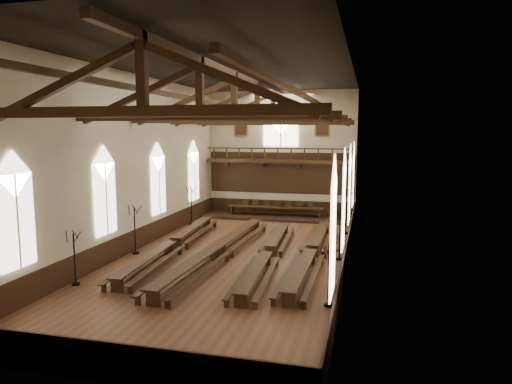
% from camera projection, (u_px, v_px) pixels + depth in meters
% --- Properties ---
extents(ground, '(26.00, 26.00, 0.00)m').
position_uv_depth(ground, '(235.00, 256.00, 24.88)').
color(ground, brown).
rests_on(ground, ground).
extents(room_walls, '(26.00, 26.00, 26.00)m').
position_uv_depth(room_walls, '(235.00, 137.00, 24.02)').
color(room_walls, beige).
rests_on(room_walls, ground).
extents(wainscot_band, '(12.00, 26.00, 1.20)m').
position_uv_depth(wainscot_band, '(235.00, 246.00, 24.80)').
color(wainscot_band, '#311A0E').
rests_on(wainscot_band, ground).
extents(side_windows, '(11.85, 19.80, 4.50)m').
position_uv_depth(side_windows, '(235.00, 189.00, 24.38)').
color(side_windows, white).
rests_on(side_windows, room_walls).
extents(end_window, '(2.80, 0.12, 3.80)m').
position_uv_depth(end_window, '(281.00, 126.00, 36.33)').
color(end_window, white).
rests_on(end_window, room_walls).
extents(minstrels_gallery, '(11.80, 1.24, 3.70)m').
position_uv_depth(minstrels_gallery, '(280.00, 167.00, 36.54)').
color(minstrels_gallery, '#3A2912').
rests_on(minstrels_gallery, room_walls).
extents(portraits, '(7.75, 0.09, 1.45)m').
position_uv_depth(portraits, '(281.00, 127.00, 36.35)').
color(portraits, brown).
rests_on(portraits, room_walls).
extents(roof_trusses, '(11.70, 25.70, 2.80)m').
position_uv_depth(roof_trusses, '(234.00, 104.00, 23.79)').
color(roof_trusses, '#3A2912').
rests_on(roof_trusses, room_walls).
extents(refectory_row_a, '(1.93, 14.24, 0.72)m').
position_uv_depth(refectory_row_a, '(173.00, 243.00, 25.80)').
color(refectory_row_a, '#3A2912').
rests_on(refectory_row_a, ground).
extents(refectory_row_b, '(1.87, 14.79, 0.79)m').
position_uv_depth(refectory_row_b, '(218.00, 248.00, 24.34)').
color(refectory_row_b, '#3A2912').
rests_on(refectory_row_b, ground).
extents(refectory_row_c, '(1.73, 13.79, 0.68)m').
position_uv_depth(refectory_row_c, '(268.00, 252.00, 23.92)').
color(refectory_row_c, '#3A2912').
rests_on(refectory_row_c, ground).
extents(refectory_row_d, '(1.49, 14.11, 0.72)m').
position_uv_depth(refectory_row_d, '(311.00, 251.00, 24.06)').
color(refectory_row_d, '#3A2912').
rests_on(refectory_row_d, ground).
extents(dais, '(11.40, 3.05, 0.20)m').
position_uv_depth(dais, '(275.00, 217.00, 35.86)').
color(dais, '#311A0E').
rests_on(dais, ground).
extents(high_table, '(7.51, 1.05, 0.70)m').
position_uv_depth(high_table, '(275.00, 208.00, 35.77)').
color(high_table, '#3A2912').
rests_on(high_table, dais).
extents(high_chairs, '(5.88, 0.49, 1.11)m').
position_uv_depth(high_chairs, '(277.00, 206.00, 36.48)').
color(high_chairs, '#3A2912').
rests_on(high_chairs, dais).
extents(candelabrum_left_near, '(0.72, 0.75, 2.47)m').
position_uv_depth(candelabrum_left_near, '(75.00, 269.00, 20.15)').
color(candelabrum_left_near, black).
rests_on(candelabrum_left_near, ground).
extents(candelabrum_left_mid, '(0.77, 0.85, 2.78)m').
position_uv_depth(candelabrum_left_mid, '(135.00, 239.00, 25.30)').
color(candelabrum_left_mid, black).
rests_on(candelabrum_left_mid, ground).
extents(candelabrum_left_far, '(0.84, 0.85, 2.86)m').
position_uv_depth(candelabrum_left_far, '(191.00, 213.00, 33.28)').
color(candelabrum_left_far, black).
rests_on(candelabrum_left_far, ground).
extents(candelabrum_right_near, '(0.65, 0.74, 2.40)m').
position_uv_depth(candelabrum_right_near, '(328.00, 288.00, 17.73)').
color(candelabrum_right_near, black).
rests_on(candelabrum_right_near, ground).
extents(candelabrum_right_mid, '(0.80, 0.75, 2.63)m').
position_uv_depth(candelabrum_right_mid, '(339.00, 245.00, 24.16)').
color(candelabrum_right_mid, black).
rests_on(candelabrum_right_mid, ground).
extents(candelabrum_right_far, '(0.87, 0.80, 2.86)m').
position_uv_depth(candelabrum_right_far, '(346.00, 221.00, 30.29)').
color(candelabrum_right_far, black).
rests_on(candelabrum_right_far, ground).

